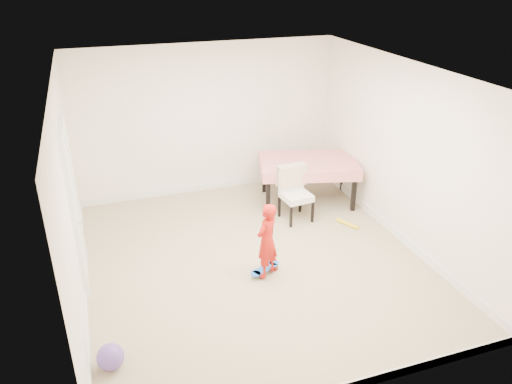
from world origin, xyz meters
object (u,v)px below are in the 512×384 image
object	(u,v)px
child	(267,243)
dining_chair	(296,194)
dining_table	(307,181)
skateboard	(265,270)
balloon	(110,357)

from	to	relation	value
child	dining_chair	bearing A→B (deg)	-163.86
dining_table	skateboard	world-z (taller)	dining_table
dining_chair	skateboard	xyz separation A→B (m)	(-0.97, -1.25, -0.41)
child	balloon	distance (m)	2.33
skateboard	balloon	bearing A→B (deg)	-178.46
dining_table	child	bearing A→B (deg)	-111.49
child	dining_table	bearing A→B (deg)	-164.51
dining_chair	balloon	bearing A→B (deg)	-148.80
child	skateboard	bearing A→B (deg)	-132.25
dining_table	child	size ratio (longest dim) A/B	1.56
dining_table	skateboard	xyz separation A→B (m)	(-1.42, -1.82, -0.34)
dining_chair	balloon	size ratio (longest dim) A/B	3.16
skateboard	child	world-z (taller)	child
dining_chair	balloon	distance (m)	3.86
dining_chair	skateboard	world-z (taller)	dining_chair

